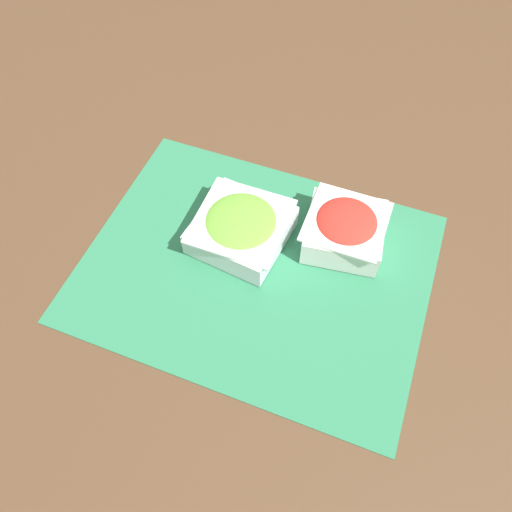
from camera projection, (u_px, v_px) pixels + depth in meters
ground_plane at (256, 267)px, 0.81m from camera, size 3.00×3.00×0.00m
placemat at (256, 267)px, 0.81m from camera, size 0.55×0.42×0.00m
lettuce_bowl at (241, 227)px, 0.82m from camera, size 0.16×0.16×0.06m
tomato_bowl at (345, 228)px, 0.81m from camera, size 0.14×0.14×0.07m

